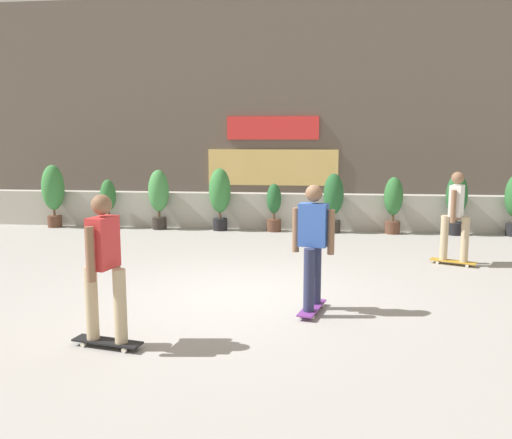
% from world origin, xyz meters
% --- Properties ---
extents(ground_plane, '(48.00, 48.00, 0.00)m').
position_xyz_m(ground_plane, '(0.00, 0.00, 0.00)').
color(ground_plane, '#9E9B96').
extents(planter_wall, '(18.00, 0.40, 0.90)m').
position_xyz_m(planter_wall, '(0.00, 6.00, 0.45)').
color(planter_wall, '#B2ADA3').
rests_on(planter_wall, ground).
extents(building_backdrop, '(20.00, 2.08, 6.50)m').
position_xyz_m(building_backdrop, '(-0.00, 10.00, 3.25)').
color(building_backdrop, '#60564C').
rests_on(building_backdrop, ground).
extents(potted_plant_0, '(0.57, 0.57, 1.61)m').
position_xyz_m(potted_plant_0, '(-5.74, 5.55, 0.95)').
color(potted_plant_0, brown).
rests_on(potted_plant_0, ground).
extents(potted_plant_1, '(0.39, 0.39, 1.25)m').
position_xyz_m(potted_plant_1, '(-4.27, 5.55, 0.68)').
color(potted_plant_1, '#2D2823').
rests_on(potted_plant_1, ground).
extents(potted_plant_2, '(0.52, 0.52, 1.50)m').
position_xyz_m(potted_plant_2, '(-2.94, 5.55, 0.88)').
color(potted_plant_2, '#2D2823').
rests_on(potted_plant_2, ground).
extents(potted_plant_3, '(0.54, 0.54, 1.55)m').
position_xyz_m(potted_plant_3, '(-1.38, 5.55, 0.91)').
color(potted_plant_3, black).
rests_on(potted_plant_3, ground).
extents(potted_plant_4, '(0.36, 0.36, 1.19)m').
position_xyz_m(potted_plant_4, '(-0.02, 5.55, 0.62)').
color(potted_plant_4, brown).
rests_on(potted_plant_4, ground).
extents(potted_plant_5, '(0.49, 0.49, 1.44)m').
position_xyz_m(potted_plant_5, '(1.43, 5.55, 0.83)').
color(potted_plant_5, '#2D2823').
rests_on(potted_plant_5, ground).
extents(potted_plant_6, '(0.45, 0.45, 1.37)m').
position_xyz_m(potted_plant_6, '(2.86, 5.55, 0.78)').
color(potted_plant_6, brown).
rests_on(potted_plant_6, ground).
extents(potted_plant_7, '(0.49, 0.49, 1.46)m').
position_xyz_m(potted_plant_7, '(4.33, 5.55, 0.84)').
color(potted_plant_7, black).
rests_on(potted_plant_7, ground).
extents(skater_mid_plaza, '(0.82, 0.55, 1.70)m').
position_xyz_m(skater_mid_plaza, '(-1.23, -2.16, 0.94)').
color(skater_mid_plaza, black).
rests_on(skater_mid_plaza, ground).
extents(skater_far_right, '(0.55, 0.82, 1.70)m').
position_xyz_m(skater_far_right, '(1.00, -0.70, 0.94)').
color(skater_far_right, '#72338C').
rests_on(skater_far_right, ground).
extents(skater_by_wall_right, '(0.81, 0.52, 1.70)m').
position_xyz_m(skater_by_wall_right, '(3.52, 2.34, 0.94)').
color(skater_by_wall_right, '#BF8C26').
rests_on(skater_by_wall_right, ground).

